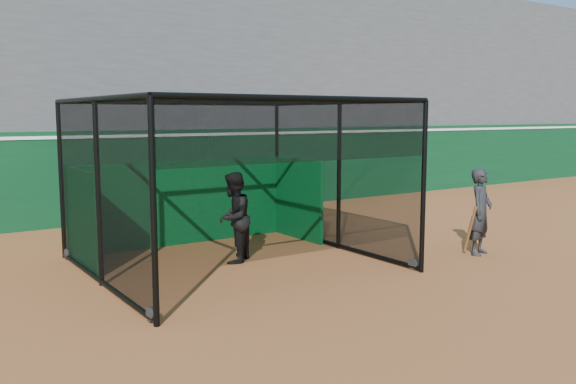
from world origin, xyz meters
TOP-DOWN VIEW (x-y plane):
  - ground at (0.00, 0.00)m, footprint 120.00×120.00m
  - outfield_wall at (0.00, 8.50)m, footprint 50.00×0.50m
  - grandstand at (0.00, 12.27)m, footprint 50.00×7.85m
  - batting_cage at (-0.68, 2.34)m, footprint 5.32×5.05m
  - batter at (-0.58, 2.51)m, footprint 1.11×1.10m
  - on_deck_player at (4.04, 0.21)m, footprint 0.77×0.63m

SIDE VIEW (x-z plane):
  - ground at x=0.00m, z-range 0.00..0.00m
  - batter at x=-0.58m, z-range 0.00..1.81m
  - on_deck_player at x=4.04m, z-range 0.00..1.82m
  - outfield_wall at x=0.00m, z-range 0.04..2.54m
  - batting_cage at x=-0.68m, z-range 0.00..3.19m
  - grandstand at x=0.00m, z-range 0.00..8.95m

